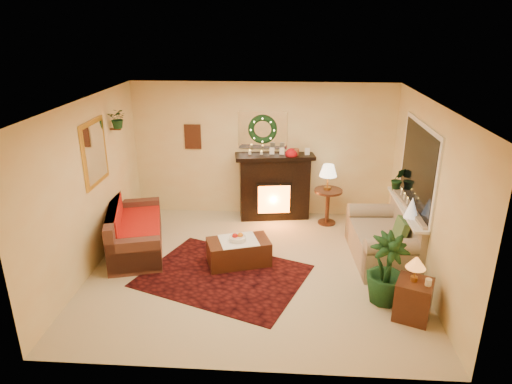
# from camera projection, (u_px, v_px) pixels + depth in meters

# --- Properties ---
(floor) EXTENTS (5.00, 5.00, 0.00)m
(floor) POSITION_uv_depth(u_px,v_px,m) (254.00, 268.00, 7.17)
(floor) COLOR beige
(floor) RESTS_ON ground
(ceiling) EXTENTS (5.00, 5.00, 0.00)m
(ceiling) POSITION_uv_depth(u_px,v_px,m) (254.00, 102.00, 6.25)
(ceiling) COLOR white
(ceiling) RESTS_ON ground
(wall_back) EXTENTS (5.00, 5.00, 0.00)m
(wall_back) POSITION_uv_depth(u_px,v_px,m) (263.00, 150.00, 8.81)
(wall_back) COLOR #EFD88C
(wall_back) RESTS_ON ground
(wall_front) EXTENTS (5.00, 5.00, 0.00)m
(wall_front) POSITION_uv_depth(u_px,v_px,m) (239.00, 269.00, 4.61)
(wall_front) COLOR #EFD88C
(wall_front) RESTS_ON ground
(wall_left) EXTENTS (4.50, 4.50, 0.00)m
(wall_left) POSITION_uv_depth(u_px,v_px,m) (89.00, 187.00, 6.87)
(wall_left) COLOR #EFD88C
(wall_left) RESTS_ON ground
(wall_right) EXTENTS (4.50, 4.50, 0.00)m
(wall_right) POSITION_uv_depth(u_px,v_px,m) (428.00, 195.00, 6.55)
(wall_right) COLOR #EFD88C
(wall_right) RESTS_ON ground
(area_rug) EXTENTS (2.81, 2.48, 0.01)m
(area_rug) POSITION_uv_depth(u_px,v_px,m) (223.00, 276.00, 6.95)
(area_rug) COLOR #4E060C
(area_rug) RESTS_ON floor
(sofa) EXTENTS (1.27, 1.99, 0.79)m
(sofa) POSITION_uv_depth(u_px,v_px,m) (135.00, 225.00, 7.64)
(sofa) COLOR brown
(sofa) RESTS_ON floor
(red_throw) EXTENTS (0.80, 1.30, 0.02)m
(red_throw) POSITION_uv_depth(u_px,v_px,m) (136.00, 221.00, 7.75)
(red_throw) COLOR red
(red_throw) RESTS_ON sofa
(fireplace) EXTENTS (1.37, 0.61, 1.21)m
(fireplace) POSITION_uv_depth(u_px,v_px,m) (274.00, 191.00, 8.86)
(fireplace) COLOR #33200F
(fireplace) RESTS_ON floor
(poinsettia) EXTENTS (0.23, 0.23, 0.23)m
(poinsettia) POSITION_uv_depth(u_px,v_px,m) (291.00, 154.00, 8.53)
(poinsettia) COLOR #AC0911
(poinsettia) RESTS_ON fireplace
(mantel_candle_a) EXTENTS (0.06, 0.06, 0.19)m
(mantel_candle_a) POSITION_uv_depth(u_px,v_px,m) (250.00, 155.00, 8.61)
(mantel_candle_a) COLOR silver
(mantel_candle_a) RESTS_ON fireplace
(mantel_candle_b) EXTENTS (0.05, 0.05, 0.16)m
(mantel_candle_b) POSITION_uv_depth(u_px,v_px,m) (261.00, 156.00, 8.60)
(mantel_candle_b) COLOR white
(mantel_candle_b) RESTS_ON fireplace
(mantel_mirror) EXTENTS (0.92, 0.02, 0.72)m
(mantel_mirror) POSITION_uv_depth(u_px,v_px,m) (263.00, 130.00, 8.65)
(mantel_mirror) COLOR white
(mantel_mirror) RESTS_ON wall_back
(wreath) EXTENTS (0.55, 0.11, 0.55)m
(wreath) POSITION_uv_depth(u_px,v_px,m) (263.00, 130.00, 8.60)
(wreath) COLOR #194719
(wreath) RESTS_ON wall_back
(wall_art) EXTENTS (0.32, 0.03, 0.48)m
(wall_art) POSITION_uv_depth(u_px,v_px,m) (193.00, 137.00, 8.79)
(wall_art) COLOR #381E11
(wall_art) RESTS_ON wall_back
(gold_mirror) EXTENTS (0.03, 0.84, 1.00)m
(gold_mirror) POSITION_uv_depth(u_px,v_px,m) (95.00, 153.00, 6.99)
(gold_mirror) COLOR gold
(gold_mirror) RESTS_ON wall_left
(hanging_plant) EXTENTS (0.33, 0.28, 0.36)m
(hanging_plant) POSITION_uv_depth(u_px,v_px,m) (119.00, 128.00, 7.60)
(hanging_plant) COLOR #194719
(hanging_plant) RESTS_ON wall_left
(loveseat) EXTENTS (1.03, 1.67, 0.93)m
(loveseat) POSITION_uv_depth(u_px,v_px,m) (384.00, 235.00, 7.32)
(loveseat) COLOR tan
(loveseat) RESTS_ON floor
(window_frame) EXTENTS (0.03, 1.86, 1.36)m
(window_frame) POSITION_uv_depth(u_px,v_px,m) (419.00, 167.00, 6.98)
(window_frame) COLOR white
(window_frame) RESTS_ON wall_right
(window_glass) EXTENTS (0.02, 1.70, 1.22)m
(window_glass) POSITION_uv_depth(u_px,v_px,m) (418.00, 167.00, 6.98)
(window_glass) COLOR black
(window_glass) RESTS_ON wall_right
(window_sill) EXTENTS (0.22, 1.86, 0.04)m
(window_sill) POSITION_uv_depth(u_px,v_px,m) (406.00, 208.00, 7.22)
(window_sill) COLOR white
(window_sill) RESTS_ON wall_right
(mini_tree) EXTENTS (0.22, 0.22, 0.33)m
(mini_tree) POSITION_uv_depth(u_px,v_px,m) (412.00, 208.00, 6.78)
(mini_tree) COLOR white
(mini_tree) RESTS_ON window_sill
(sill_plant) EXTENTS (0.30, 0.24, 0.54)m
(sill_plant) POSITION_uv_depth(u_px,v_px,m) (398.00, 180.00, 7.81)
(sill_plant) COLOR #23541A
(sill_plant) RESTS_ON window_sill
(side_table_round) EXTENTS (0.59, 0.59, 0.68)m
(side_table_round) POSITION_uv_depth(u_px,v_px,m) (327.00, 208.00, 8.65)
(side_table_round) COLOR #55331D
(side_table_round) RESTS_ON floor
(lamp_cream) EXTENTS (0.33, 0.33, 0.50)m
(lamp_cream) POSITION_uv_depth(u_px,v_px,m) (328.00, 180.00, 8.46)
(lamp_cream) COLOR #FFEFC3
(lamp_cream) RESTS_ON side_table_round
(end_table_square) EXTENTS (0.57, 0.57, 0.53)m
(end_table_square) POSITION_uv_depth(u_px,v_px,m) (413.00, 299.00, 5.89)
(end_table_square) COLOR black
(end_table_square) RESTS_ON floor
(lamp_tiffany) EXTENTS (0.25, 0.25, 0.37)m
(lamp_tiffany) POSITION_uv_depth(u_px,v_px,m) (416.00, 266.00, 5.75)
(lamp_tiffany) COLOR gold
(lamp_tiffany) RESTS_ON end_table_square
(coffee_table) EXTENTS (1.08, 0.80, 0.41)m
(coffee_table) POSITION_uv_depth(u_px,v_px,m) (239.00, 252.00, 7.24)
(coffee_table) COLOR #342012
(coffee_table) RESTS_ON floor
(fruit_bowl) EXTENTS (0.26, 0.26, 0.06)m
(fruit_bowl) POSITION_uv_depth(u_px,v_px,m) (238.00, 238.00, 7.14)
(fruit_bowl) COLOR silver
(fruit_bowl) RESTS_ON coffee_table
(floor_palm) EXTENTS (2.14, 2.14, 2.97)m
(floor_palm) POSITION_uv_depth(u_px,v_px,m) (386.00, 272.00, 6.18)
(floor_palm) COLOR #1E4D1E
(floor_palm) RESTS_ON floor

